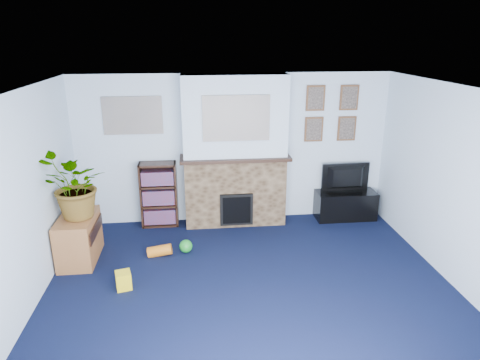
{
  "coord_description": "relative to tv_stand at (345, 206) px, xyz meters",
  "views": [
    {
      "loc": [
        -0.63,
        -4.4,
        2.96
      ],
      "look_at": [
        -0.06,
        0.81,
        1.17
      ],
      "focal_mm": 32.0,
      "sensor_mm": 36.0,
      "label": 1
    }
  ],
  "objects": [
    {
      "name": "floor",
      "position": [
        -1.86,
        -2.03,
        -0.23
      ],
      "size": [
        5.0,
        4.5,
        0.01
      ],
      "primitive_type": "cube",
      "color": "black",
      "rests_on": "ground"
    },
    {
      "name": "ceiling",
      "position": [
        -1.86,
        -2.03,
        2.17
      ],
      "size": [
        5.0,
        4.5,
        0.01
      ],
      "primitive_type": "cube",
      "color": "white",
      "rests_on": "wall_back"
    },
    {
      "name": "wall_back",
      "position": [
        -1.86,
        0.22,
        0.97
      ],
      "size": [
        5.0,
        0.04,
        2.4
      ],
      "primitive_type": "cube",
      "color": "silver",
      "rests_on": "ground"
    },
    {
      "name": "wall_front",
      "position": [
        -1.86,
        -4.28,
        0.97
      ],
      "size": [
        5.0,
        0.04,
        2.4
      ],
      "primitive_type": "cube",
      "color": "silver",
      "rests_on": "ground"
    },
    {
      "name": "wall_left",
      "position": [
        -4.36,
        -2.03,
        0.97
      ],
      "size": [
        0.04,
        4.5,
        2.4
      ],
      "primitive_type": "cube",
      "color": "silver",
      "rests_on": "ground"
    },
    {
      "name": "wall_right",
      "position": [
        0.64,
        -2.03,
        0.97
      ],
      "size": [
        0.04,
        4.5,
        2.4
      ],
      "primitive_type": "cube",
      "color": "silver",
      "rests_on": "ground"
    },
    {
      "name": "chimney_breast",
      "position": [
        -1.86,
        0.02,
        0.96
      ],
      "size": [
        1.72,
        0.5,
        2.4
      ],
      "color": "brown",
      "rests_on": "ground"
    },
    {
      "name": "collage_main",
      "position": [
        -1.86,
        -0.19,
        1.55
      ],
      "size": [
        1.0,
        0.03,
        0.68
      ],
      "primitive_type": "cube",
      "color": "gray",
      "rests_on": "chimney_breast"
    },
    {
      "name": "collage_left",
      "position": [
        -3.41,
        0.21,
        1.55
      ],
      "size": [
        0.9,
        0.03,
        0.58
      ],
      "primitive_type": "cube",
      "color": "gray",
      "rests_on": "wall_back"
    },
    {
      "name": "portrait_tl",
      "position": [
        -0.56,
        0.2,
        1.77
      ],
      "size": [
        0.3,
        0.03,
        0.4
      ],
      "primitive_type": "cube",
      "color": "brown",
      "rests_on": "wall_back"
    },
    {
      "name": "portrait_tr",
      "position": [
        -0.01,
        0.2,
        1.77
      ],
      "size": [
        0.3,
        0.03,
        0.4
      ],
      "primitive_type": "cube",
      "color": "brown",
      "rests_on": "wall_back"
    },
    {
      "name": "portrait_bl",
      "position": [
        -0.56,
        0.2,
        1.27
      ],
      "size": [
        0.3,
        0.03,
        0.4
      ],
      "primitive_type": "cube",
      "color": "brown",
      "rests_on": "wall_back"
    },
    {
      "name": "portrait_br",
      "position": [
        -0.01,
        0.2,
        1.27
      ],
      "size": [
        0.3,
        0.03,
        0.4
      ],
      "primitive_type": "cube",
      "color": "brown",
      "rests_on": "wall_back"
    },
    {
      "name": "tv_stand",
      "position": [
        0.0,
        0.0,
        0.0
      ],
      "size": [
        0.99,
        0.42,
        0.47
      ],
      "primitive_type": "cube",
      "color": "black",
      "rests_on": "ground"
    },
    {
      "name": "television",
      "position": [
        0.0,
        0.02,
        0.48
      ],
      "size": [
        0.82,
        0.14,
        0.47
      ],
      "primitive_type": "imported",
      "rotation": [
        0.0,
        0.0,
        3.19
      ],
      "color": "black",
      "rests_on": "tv_stand"
    },
    {
      "name": "bookshelf",
      "position": [
        -3.08,
        0.08,
        0.28
      ],
      "size": [
        0.58,
        0.28,
        1.05
      ],
      "color": "black",
      "rests_on": "ground"
    },
    {
      "name": "sideboard",
      "position": [
        -4.1,
        -0.96,
        0.12
      ],
      "size": [
        0.46,
        0.82,
        0.64
      ],
      "primitive_type": "cube",
      "color": "#965B30",
      "rests_on": "ground"
    },
    {
      "name": "potted_plant",
      "position": [
        -4.05,
        -1.01,
        0.87
      ],
      "size": [
        0.88,
        0.96,
        0.91
      ],
      "primitive_type": "imported",
      "rotation": [
        0.0,
        0.0,
        4.48
      ],
      "color": "#26661E",
      "rests_on": "sideboard"
    },
    {
      "name": "mantel_clock",
      "position": [
        -1.92,
        -0.03,
        1.0
      ],
      "size": [
        0.1,
        0.06,
        0.14
      ],
      "primitive_type": "cube",
      "color": "gold",
      "rests_on": "chimney_breast"
    },
    {
      "name": "mantel_candle",
      "position": [
        -1.51,
        -0.03,
        1.01
      ],
      "size": [
        0.05,
        0.05,
        0.17
      ],
      "primitive_type": "cylinder",
      "color": "#B2BFC6",
      "rests_on": "chimney_breast"
    },
    {
      "name": "mantel_teddy",
      "position": [
        -2.33,
        -0.03,
        0.99
      ],
      "size": [
        0.12,
        0.12,
        0.12
      ],
      "primitive_type": "sphere",
      "color": "slate",
      "rests_on": "chimney_breast"
    },
    {
      "name": "mantel_can",
      "position": [
        -1.14,
        -0.03,
        0.99
      ],
      "size": [
        0.06,
        0.06,
        0.12
      ],
      "primitive_type": "cylinder",
      "color": "yellow",
      "rests_on": "chimney_breast"
    },
    {
      "name": "green_crate",
      "position": [
        -4.16,
        -1.03,
        -0.08
      ],
      "size": [
        0.44,
        0.4,
        0.29
      ],
      "primitive_type": "cube",
      "rotation": [
        0.0,
        0.0,
        -0.41
      ],
      "color": "#198C26",
      "rests_on": "ground"
    },
    {
      "name": "toy_ball",
      "position": [
        -2.66,
        -0.92,
        -0.14
      ],
      "size": [
        0.19,
        0.19,
        0.19
      ],
      "primitive_type": "sphere",
      "color": "#198C26",
      "rests_on": "ground"
    },
    {
      "name": "toy_block",
      "position": [
        -3.41,
        -1.76,
        -0.11
      ],
      "size": [
        0.22,
        0.22,
        0.22
      ],
      "primitive_type": "cube",
      "rotation": [
        0.0,
        0.0,
        0.25
      ],
      "color": "yellow",
      "rests_on": "ground"
    },
    {
      "name": "toy_tube",
      "position": [
        -3.03,
        -0.97,
        -0.15
      ],
      "size": [
        0.35,
        0.16,
        0.2
      ],
      "primitive_type": "cylinder",
      "rotation": [
        0.0,
        1.43,
        0.0
      ],
      "color": "orange",
      "rests_on": "ground"
    }
  ]
}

